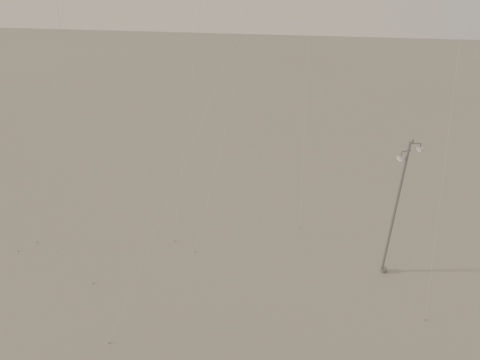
# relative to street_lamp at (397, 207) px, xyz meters

# --- Properties ---
(ground) EXTENTS (160.00, 160.00, 0.00)m
(ground) POSITION_rel_street_lamp_xyz_m (-9.85, -5.53, -5.20)
(ground) COLOR gray
(ground) RESTS_ON ground
(street_lamp) EXTENTS (1.57, 0.81, 9.76)m
(street_lamp) POSITION_rel_street_lamp_xyz_m (0.00, 0.00, 0.00)
(street_lamp) COLOR gray
(street_lamp) RESTS_ON ground
(kite_1) EXTENTS (9.33, 15.13, 22.65)m
(kite_1) POSITION_rel_street_lamp_xyz_m (-9.60, 2.67, 11.04)
(kite_1) COLOR #322E2A
(kite_1) RESTS_ON ground
(kite_3) EXTENTS (1.89, 0.66, 21.81)m
(kite_3) POSITION_rel_street_lamp_xyz_m (-17.92, -3.94, 10.88)
(kite_3) COLOR maroon
(kite_3) RESTS_ON ground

